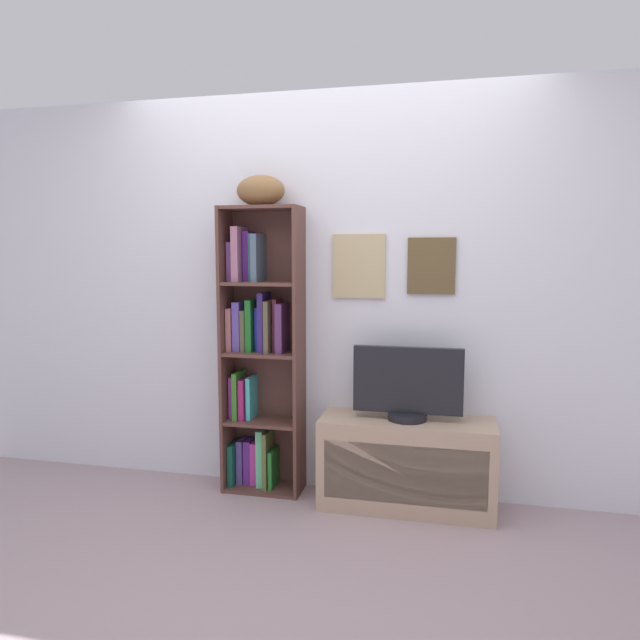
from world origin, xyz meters
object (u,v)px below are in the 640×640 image
television (408,385)px  football (261,191)px  bookshelf (258,356)px  tv_stand (406,464)px

television → football: bearing=176.2°
football → television: football is taller
bookshelf → television: (0.91, -0.09, -0.12)m
bookshelf → football: football is taller
tv_stand → television: 0.46m
bookshelf → television: bookshelf is taller
football → tv_stand: bearing=-3.9°
bookshelf → television: size_ratio=2.82×
football → bookshelf: bearing=143.6°
football → tv_stand: size_ratio=0.29×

